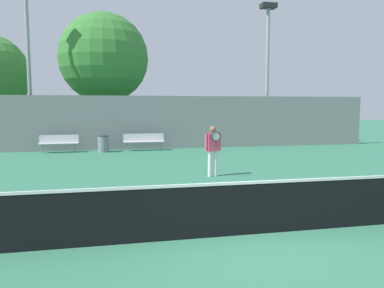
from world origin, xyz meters
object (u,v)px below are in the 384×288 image
light_pole_far_right (267,56)px  trash_bin (103,144)px  bench_courtside_far (59,141)px  tennis_net (247,208)px  bench_courtside_near (144,140)px  tree_green_tall (104,58)px  light_pole_near_left (28,44)px  tennis_player (213,148)px

light_pole_far_right → trash_bin: bearing=-171.1°
bench_courtside_far → tennis_net: bearing=-69.7°
bench_courtside_near → tree_green_tall: bearing=118.3°
tree_green_tall → bench_courtside_far: bearing=-120.8°
light_pole_near_left → trash_bin: light_pole_near_left is taller
light_pole_near_left → tennis_player: bearing=-50.9°
bench_courtside_near → trash_bin: bench_courtside_near is taller
trash_bin → light_pole_far_right: bearing=8.9°
bench_courtside_near → tennis_net: bearing=-86.9°
tennis_player → light_pole_near_left: bearing=122.5°
trash_bin → tree_green_tall: size_ratio=0.11×
tennis_net → light_pole_far_right: 16.97m
light_pole_near_left → tennis_net: bearing=-66.2°
tennis_player → bench_courtside_near: (-1.63, 7.91, -0.40)m
bench_courtside_near → light_pole_far_right: 8.93m
tennis_player → tree_green_tall: 12.98m
light_pole_near_left → tree_green_tall: bearing=33.4°
bench_courtside_near → light_pole_near_left: 7.78m
bench_courtside_far → light_pole_near_left: light_pole_near_left is taller
tennis_player → trash_bin: (-3.73, 7.65, -0.54)m
bench_courtside_far → light_pole_far_right: bearing=6.0°
trash_bin → tennis_player: bearing=-64.0°
tennis_net → tennis_player: bearing=80.9°
light_pole_far_right → trash_bin: (-9.58, -1.49, -4.86)m
light_pole_far_right → tennis_net: bearing=-114.5°
tennis_net → tree_green_tall: tree_green_tall is taller
tennis_net → tree_green_tall: 18.22m
bench_courtside_near → tennis_player: bearing=-78.3°
tennis_net → trash_bin: (-2.83, 13.33, -0.08)m
tennis_player → light_pole_far_right: 11.68m
tennis_player → light_pole_far_right: bearing=50.9°
tennis_player → bench_courtside_near: tennis_player is taller
tennis_net → bench_courtside_far: (-5.02, 13.59, 0.06)m
tennis_player → bench_courtside_near: size_ratio=0.79×
bench_courtside_near → trash_bin: bearing=-173.1°
bench_courtside_near → trash_bin: 2.12m
tennis_net → light_pole_near_left: size_ratio=1.32×
tennis_net → bench_courtside_far: size_ratio=5.98×
bench_courtside_far → tree_green_tall: tree_green_tall is taller
bench_courtside_far → trash_bin: size_ratio=2.26×
tennis_net → bench_courtside_far: bearing=110.3°
tennis_net → light_pole_near_left: bearing=113.8°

